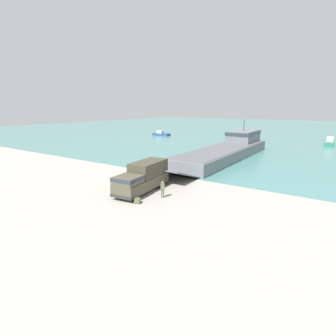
# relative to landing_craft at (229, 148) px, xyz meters

# --- Properties ---
(ground_plane) EXTENTS (240.00, 240.00, 0.00)m
(ground_plane) POSITION_rel_landing_craft_xyz_m (-1.93, -24.82, -1.54)
(ground_plane) COLOR #9E998E
(water_surface) EXTENTS (240.00, 180.00, 0.01)m
(water_surface) POSITION_rel_landing_craft_xyz_m (-1.93, 71.51, -1.54)
(water_surface) COLOR #477F7A
(water_surface) RESTS_ON ground_plane
(landing_craft) EXTENTS (7.39, 36.39, 6.75)m
(landing_craft) POSITION_rel_landing_craft_xyz_m (0.00, 0.00, 0.00)
(landing_craft) COLOR slate
(landing_craft) RESTS_ON ground_plane
(military_truck) EXTENTS (3.44, 8.28, 3.23)m
(military_truck) POSITION_rel_landing_craft_xyz_m (-0.24, -26.15, 0.08)
(military_truck) COLOR #4C4738
(military_truck) RESTS_ON ground_plane
(soldier_on_ramp) EXTENTS (0.50, 0.45, 1.79)m
(soldier_on_ramp) POSITION_rel_landing_craft_xyz_m (2.98, -26.84, -0.50)
(soldier_on_ramp) COLOR #566042
(soldier_on_ramp) RESTS_ON ground_plane
(moored_boat_a) EXTENTS (2.34, 8.49, 2.04)m
(moored_boat_a) POSITION_rel_landing_craft_xyz_m (15.64, 28.79, -0.86)
(moored_boat_a) COLOR #2D7060
(moored_boat_a) RESTS_ON ground_plane
(moored_boat_b) EXTENTS (5.92, 2.86, 1.64)m
(moored_boat_b) POSITION_rel_landing_craft_xyz_m (-32.64, 23.58, -1.00)
(moored_boat_b) COLOR navy
(moored_boat_b) RESTS_ON ground_plane
(mooring_bollard) EXTENTS (0.27, 0.27, 0.83)m
(mooring_bollard) POSITION_rel_landing_craft_xyz_m (-5.82, -20.41, -1.09)
(mooring_bollard) COLOR #333338
(mooring_bollard) RESTS_ON ground_plane
(cargo_crate) EXTENTS (0.72, 0.77, 0.51)m
(cargo_crate) POSITION_rel_landing_craft_xyz_m (1.86, -29.63, -1.29)
(cargo_crate) COLOR #566042
(cargo_crate) RESTS_ON ground_plane
(shoreline_rock_a) EXTENTS (0.51, 0.51, 0.51)m
(shoreline_rock_a) POSITION_rel_landing_craft_xyz_m (-6.76, -17.48, -1.54)
(shoreline_rock_a) COLOR gray
(shoreline_rock_a) RESTS_ON ground_plane
(shoreline_rock_b) EXTENTS (0.66, 0.66, 0.66)m
(shoreline_rock_b) POSITION_rel_landing_craft_xyz_m (-5.45, -18.56, -1.54)
(shoreline_rock_b) COLOR gray
(shoreline_rock_b) RESTS_ON ground_plane
(shoreline_rock_c) EXTENTS (1.02, 1.02, 1.02)m
(shoreline_rock_c) POSITION_rel_landing_craft_xyz_m (-7.56, -18.92, -1.54)
(shoreline_rock_c) COLOR gray
(shoreline_rock_c) RESTS_ON ground_plane
(shoreline_rock_d) EXTENTS (0.54, 0.54, 0.54)m
(shoreline_rock_d) POSITION_rel_landing_craft_xyz_m (-6.09, -18.87, -1.54)
(shoreline_rock_d) COLOR gray
(shoreline_rock_d) RESTS_ON ground_plane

